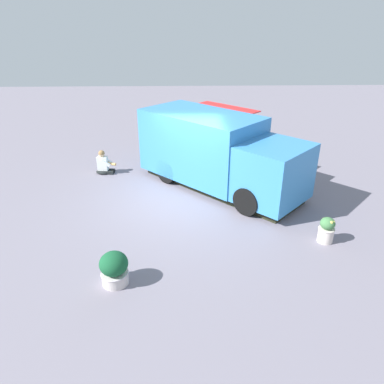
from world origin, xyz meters
name	(u,v)px	position (x,y,z in m)	size (l,w,h in m)	color
ground_plane	(180,198)	(0.00, 0.00, 0.00)	(40.00, 40.00, 0.00)	slate
food_truck	(217,154)	(-0.86, 1.18, 1.09)	(5.25, 5.28, 2.27)	#3885CB
person_customer	(104,164)	(-2.04, -2.68, 0.33)	(0.50, 0.77, 0.84)	black
planter_flowering_near	(327,230)	(2.48, 3.54, 0.33)	(0.40, 0.40, 0.66)	beige
planter_flowering_far	(114,268)	(3.89, -1.34, 0.37)	(0.59, 0.59, 0.74)	beige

